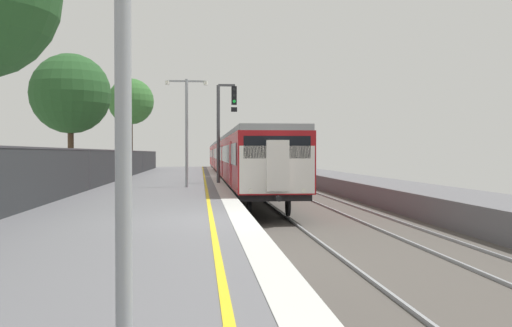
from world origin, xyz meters
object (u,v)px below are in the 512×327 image
Objects in this scene: signal_gantry at (223,122)px; platform_lamp_mid at (187,123)px; background_tree_left at (72,96)px; background_tree_right at (131,103)px; commuter_train_at_platform at (232,157)px.

signal_gantry is 4.10m from platform_lamp_mid.
background_tree_left is (-8.49, 2.58, 1.57)m from signal_gantry.
background_tree_right is at bearing 102.10° from platform_lamp_mid.
background_tree_right is at bearing 108.26° from signal_gantry.
signal_gantry is at bearing -71.74° from background_tree_right.
background_tree_left reaches higher than signal_gantry.
platform_lamp_mid reaches higher than commuter_train_at_platform.
commuter_train_at_platform is 19.36m from signal_gantry.
platform_lamp_mid is (-1.87, -3.64, -0.26)m from signal_gantry.
platform_lamp_mid is (-3.35, -22.83, 1.78)m from commuter_train_at_platform.
background_tree_left is at bearing 163.12° from signal_gantry.
signal_gantry is 0.73× the size of background_tree_left.
commuter_train_at_platform is 11.87× the size of platform_lamp_mid.
platform_lamp_mid is 0.70× the size of background_tree_left.
background_tree_right is (-5.68, 26.51, 3.19)m from platform_lamp_mid.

